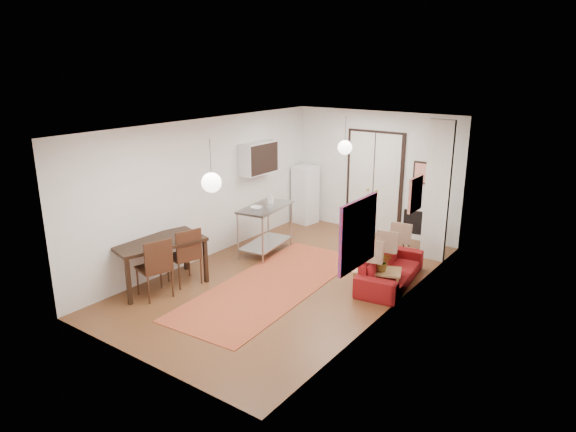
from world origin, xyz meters
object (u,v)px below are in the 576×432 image
Objects in this scene: kitchen_counter at (265,222)px; sofa at (391,269)px; black_side_chair at (418,225)px; dining_chair_near at (188,249)px; dining_table at (158,245)px; coffee_table at (377,272)px; fridge at (305,195)px; dining_chair_far at (158,260)px.

sofa is at bearing -6.68° from kitchen_counter.
black_side_chair reaches higher than sofa.
dining_table is at bearing -15.21° from dining_chair_near.
dining_chair_near is (-3.04, -1.72, 0.31)m from coffee_table.
dining_chair_near is 4.99m from black_side_chair.
coffee_table is 0.66× the size of fridge.
dining_chair_far is at bearing -40.53° from dining_table.
fridge reaches higher than dining_chair_far.
fridge is at bearing 90.00° from dining_table.
kitchen_counter is 0.98× the size of fridge.
black_side_chair is at bearing 94.83° from coffee_table.
kitchen_counter is 2.06m from dining_chair_near.
dining_table is 1.63× the size of dining_chair_far.
dining_table is (-3.41, -2.57, 0.50)m from sofa.
fridge is 1.34× the size of dining_chair_near.
dining_chair_far is (-3.13, -2.81, 0.35)m from sofa.
dining_chair_near reaches higher than coffee_table.
dining_chair_near is 1.13× the size of black_side_chair.
fridge is at bearing 48.72° from sofa.
dining_chair_near is at bearing 115.95° from sofa.
sofa is at bearing -25.28° from fridge.
fridge is 3.13m from black_side_chair.
black_side_chair is at bearing 30.46° from kitchen_counter.
sofa is 1.79× the size of dining_chair_near.
sofa is 2.02× the size of coffee_table.
dining_chair_near is (-3.13, -2.11, 0.35)m from sofa.
sofa is 4.22m from dining_chair_far.
fridge is 0.82× the size of dining_table.
dining_chair_near and dining_chair_far have the same top height.
sofa is 1.36× the size of kitchen_counter.
fridge is 1.34× the size of dining_chair_far.
kitchen_counter is at bearing -170.91° from dining_chair_near.
kitchen_counter is 0.80× the size of dining_table.
fridge is 1.52× the size of black_side_chair.
dining_table is 5.53m from black_side_chair.
dining_chair_far is (0.00, -0.70, 0.00)m from dining_chair_near.
sofa is at bearing 37.02° from dining_table.
dining_table is at bearing -82.00° from fridge.
fridge is at bearing -161.07° from dining_chair_far.
dining_chair_far is at bearing 123.89° from sofa.
fridge is 5.05m from dining_chair_far.
dining_table is (-0.00, -4.81, 0.05)m from fridge.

